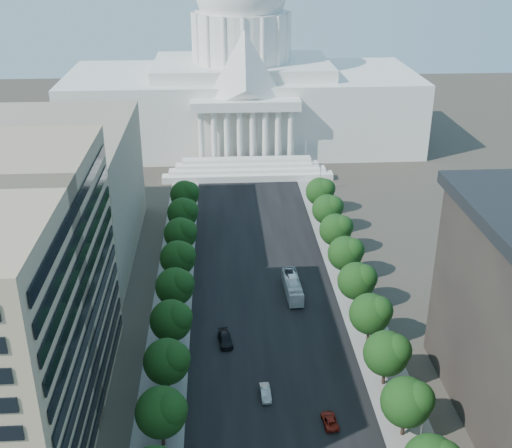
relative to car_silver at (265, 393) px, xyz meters
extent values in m
cube|color=black|center=(2.07, 44.12, -0.76)|extent=(30.00, 260.00, 0.01)
cube|color=gray|center=(-16.93, 44.12, -0.76)|extent=(8.00, 260.00, 0.02)
cube|color=gray|center=(21.07, 44.12, -0.76)|extent=(8.00, 260.00, 0.02)
cube|color=white|center=(2.07, 139.12, 11.74)|extent=(120.00, 50.00, 25.00)
cube|color=white|center=(2.07, 139.12, 26.24)|extent=(60.00, 40.00, 4.00)
cube|color=white|center=(2.07, 112.12, 19.74)|extent=(34.00, 8.00, 3.00)
cylinder|color=white|center=(2.07, 139.12, 36.24)|extent=(32.00, 32.00, 16.00)
cube|color=gray|center=(-45.93, 54.12, 14.24)|extent=(38.00, 52.00, 30.00)
cylinder|color=#33261C|center=(-15.93, -9.88, 0.71)|extent=(0.56, 0.56, 2.94)
sphere|color=black|center=(-15.93, -9.88, 5.41)|extent=(7.60, 7.60, 7.60)
sphere|color=black|center=(-14.60, -10.64, 6.55)|extent=(5.32, 5.32, 5.32)
cylinder|color=#33261C|center=(-15.93, 2.12, 0.71)|extent=(0.56, 0.56, 2.94)
sphere|color=black|center=(-15.93, 2.12, 5.41)|extent=(7.60, 7.60, 7.60)
sphere|color=black|center=(-14.60, 1.36, 6.55)|extent=(5.32, 5.32, 5.32)
cylinder|color=#33261C|center=(-15.93, 14.12, 0.71)|extent=(0.56, 0.56, 2.94)
sphere|color=black|center=(-15.93, 14.12, 5.41)|extent=(7.60, 7.60, 7.60)
sphere|color=black|center=(-14.60, 13.36, 6.55)|extent=(5.32, 5.32, 5.32)
cylinder|color=#33261C|center=(-15.93, 26.12, 0.71)|extent=(0.56, 0.56, 2.94)
sphere|color=black|center=(-15.93, 26.12, 5.41)|extent=(7.60, 7.60, 7.60)
sphere|color=black|center=(-14.60, 25.36, 6.55)|extent=(5.32, 5.32, 5.32)
cylinder|color=#33261C|center=(-15.93, 38.12, 0.71)|extent=(0.56, 0.56, 2.94)
sphere|color=black|center=(-15.93, 38.12, 5.41)|extent=(7.60, 7.60, 7.60)
sphere|color=black|center=(-14.60, 37.36, 6.55)|extent=(5.32, 5.32, 5.32)
cylinder|color=#33261C|center=(-15.93, 50.12, 0.71)|extent=(0.56, 0.56, 2.94)
sphere|color=black|center=(-15.93, 50.12, 5.41)|extent=(7.60, 7.60, 7.60)
sphere|color=black|center=(-14.60, 49.36, 6.55)|extent=(5.32, 5.32, 5.32)
cylinder|color=#33261C|center=(-15.93, 62.12, 0.71)|extent=(0.56, 0.56, 2.94)
sphere|color=black|center=(-15.93, 62.12, 5.41)|extent=(7.60, 7.60, 7.60)
sphere|color=black|center=(-14.60, 61.36, 6.55)|extent=(5.32, 5.32, 5.32)
cylinder|color=#33261C|center=(-15.93, 74.12, 0.71)|extent=(0.56, 0.56, 2.94)
sphere|color=black|center=(-15.93, 74.12, 5.41)|extent=(7.60, 7.60, 7.60)
sphere|color=black|center=(-14.60, 73.36, 6.55)|extent=(5.32, 5.32, 5.32)
cylinder|color=#33261C|center=(20.07, -9.88, 0.71)|extent=(0.56, 0.56, 2.94)
sphere|color=black|center=(20.07, -9.88, 5.41)|extent=(7.60, 7.60, 7.60)
sphere|color=black|center=(21.40, -10.64, 6.55)|extent=(5.32, 5.32, 5.32)
cylinder|color=#33261C|center=(20.07, 2.12, 0.71)|extent=(0.56, 0.56, 2.94)
sphere|color=black|center=(20.07, 2.12, 5.41)|extent=(7.60, 7.60, 7.60)
sphere|color=black|center=(21.40, 1.36, 6.55)|extent=(5.32, 5.32, 5.32)
cylinder|color=#33261C|center=(20.07, 14.12, 0.71)|extent=(0.56, 0.56, 2.94)
sphere|color=black|center=(20.07, 14.12, 5.41)|extent=(7.60, 7.60, 7.60)
sphere|color=black|center=(21.40, 13.36, 6.55)|extent=(5.32, 5.32, 5.32)
cylinder|color=#33261C|center=(20.07, 26.12, 0.71)|extent=(0.56, 0.56, 2.94)
sphere|color=black|center=(20.07, 26.12, 5.41)|extent=(7.60, 7.60, 7.60)
sphere|color=black|center=(21.40, 25.36, 6.55)|extent=(5.32, 5.32, 5.32)
cylinder|color=#33261C|center=(20.07, 38.12, 0.71)|extent=(0.56, 0.56, 2.94)
sphere|color=black|center=(20.07, 38.12, 5.41)|extent=(7.60, 7.60, 7.60)
sphere|color=black|center=(21.40, 37.36, 6.55)|extent=(5.32, 5.32, 5.32)
cylinder|color=#33261C|center=(20.07, 50.12, 0.71)|extent=(0.56, 0.56, 2.94)
sphere|color=black|center=(20.07, 50.12, 5.41)|extent=(7.60, 7.60, 7.60)
sphere|color=black|center=(21.40, 49.36, 6.55)|extent=(5.32, 5.32, 5.32)
cylinder|color=#33261C|center=(20.07, 62.12, 0.71)|extent=(0.56, 0.56, 2.94)
sphere|color=black|center=(20.07, 62.12, 5.41)|extent=(7.60, 7.60, 7.60)
sphere|color=black|center=(21.40, 61.36, 6.55)|extent=(5.32, 5.32, 5.32)
cylinder|color=#33261C|center=(20.07, 74.12, 0.71)|extent=(0.56, 0.56, 2.94)
sphere|color=black|center=(20.07, 74.12, 5.41)|extent=(7.60, 7.60, 7.60)
sphere|color=black|center=(21.40, 73.36, 6.55)|extent=(5.32, 5.32, 5.32)
cylinder|color=gray|center=(22.57, -10.88, 3.74)|extent=(0.18, 0.18, 9.00)
cylinder|color=gray|center=(21.37, -10.88, 8.04)|extent=(2.40, 0.14, 0.14)
sphere|color=gray|center=(20.27, -10.88, 7.94)|extent=(0.44, 0.44, 0.44)
cylinder|color=gray|center=(22.57, 14.12, 3.74)|extent=(0.18, 0.18, 9.00)
cylinder|color=gray|center=(21.37, 14.12, 8.04)|extent=(2.40, 0.14, 0.14)
sphere|color=gray|center=(20.27, 14.12, 7.94)|extent=(0.44, 0.44, 0.44)
cylinder|color=gray|center=(22.57, 39.12, 3.74)|extent=(0.18, 0.18, 9.00)
cylinder|color=gray|center=(21.37, 39.12, 8.04)|extent=(2.40, 0.14, 0.14)
sphere|color=gray|center=(20.27, 39.12, 7.94)|extent=(0.44, 0.44, 0.44)
cylinder|color=gray|center=(22.57, 64.12, 3.74)|extent=(0.18, 0.18, 9.00)
cylinder|color=gray|center=(21.37, 64.12, 8.04)|extent=(2.40, 0.14, 0.14)
sphere|color=gray|center=(20.27, 64.12, 7.94)|extent=(0.44, 0.44, 0.44)
cylinder|color=gray|center=(22.57, 89.12, 3.74)|extent=(0.18, 0.18, 9.00)
cylinder|color=gray|center=(21.37, 89.12, 8.04)|extent=(2.40, 0.14, 0.14)
sphere|color=gray|center=(20.27, 89.12, 7.94)|extent=(0.44, 0.44, 0.44)
imported|color=#999CA0|center=(0.00, 0.00, 0.00)|extent=(1.85, 4.72, 1.53)
imported|color=maroon|center=(9.46, -7.00, -0.11)|extent=(2.46, 4.82, 1.30)
imported|color=black|center=(-6.33, 15.32, 0.06)|extent=(3.06, 5.96, 1.66)
imported|color=silver|center=(8.09, 32.19, 0.99)|extent=(3.36, 12.71, 3.52)
camera|label=1|loc=(-6.65, -83.48, 68.85)|focal=45.00mm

